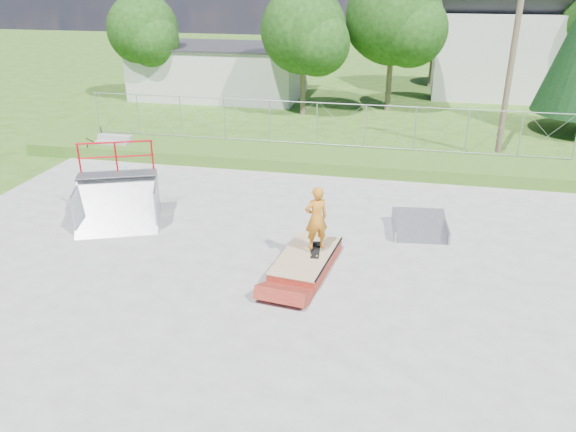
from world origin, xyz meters
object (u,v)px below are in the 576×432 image
Objects in this scene: quarter_pipe at (115,189)px; skater at (316,221)px; flat_bank_ramp at (420,226)px; grind_box at (306,261)px.

quarter_pipe reaches higher than skater.
flat_bank_ramp is at bearing -167.80° from skater.
grind_box is 1.61× the size of skater.
skater is (0.21, 0.22, 1.09)m from grind_box.
skater reaches higher than flat_bank_ramp.
flat_bank_ramp is at bearing 50.89° from grind_box.
grind_box is 1.15× the size of quarter_pipe.
quarter_pipe reaches higher than grind_box.
quarter_pipe is 9.16m from flat_bank_ramp.
grind_box is at bearing -142.20° from flat_bank_ramp.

